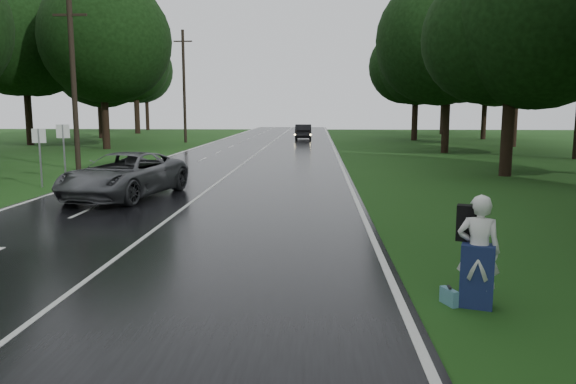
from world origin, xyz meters
TOP-DOWN VIEW (x-y plane):
  - ground at (0.00, 0.00)m, footprint 160.00×160.00m
  - road at (0.00, 20.00)m, footprint 12.00×140.00m
  - lane_center at (0.00, 20.00)m, footprint 0.12×140.00m
  - grey_car at (-2.71, 10.78)m, footprint 3.85×6.33m
  - far_car at (2.94, 49.93)m, footprint 1.79×4.90m
  - hitchhiker at (7.04, 0.00)m, footprint 0.80×0.77m
  - suitcase at (6.61, 0.05)m, footprint 0.25×0.40m
  - utility_pole_mid at (-8.50, 19.93)m, footprint 1.80×0.28m
  - utility_pole_far at (-8.50, 44.46)m, footprint 1.80×0.28m
  - road_sign_a at (-7.20, 13.38)m, footprint 0.59×0.10m
  - road_sign_b at (-7.20, 15.59)m, footprint 0.62×0.10m
  - tree_left_e at (-12.96, 35.53)m, footprint 9.67×9.67m
  - tree_left_f at (-17.52, 46.91)m, footprint 8.85×8.85m
  - tree_right_d at (13.66, 18.41)m, footprint 8.17×8.17m
  - tree_right_e at (14.00, 32.87)m, footprint 8.98×8.98m
  - tree_right_f at (14.63, 49.59)m, footprint 9.07×9.07m

SIDE VIEW (x-z plane):
  - ground at x=0.00m, z-range 0.00..0.00m
  - utility_pole_mid at x=-8.50m, z-range -4.50..4.50m
  - utility_pole_far at x=-8.50m, z-range -5.38..5.38m
  - road_sign_a at x=-7.20m, z-range -1.23..1.23m
  - road_sign_b at x=-7.20m, z-range -1.29..1.29m
  - tree_left_e at x=-12.96m, z-range -7.56..7.56m
  - tree_left_f at x=-17.52m, z-range -6.92..6.92m
  - tree_right_d at x=13.66m, z-range -6.38..6.38m
  - tree_right_e at x=14.00m, z-range -7.02..7.02m
  - tree_right_f at x=14.63m, z-range -7.09..7.09m
  - road at x=0.00m, z-range 0.00..0.04m
  - lane_center at x=0.00m, z-range 0.04..0.05m
  - suitcase at x=6.61m, z-range 0.00..0.28m
  - far_car at x=2.94m, z-range 0.04..1.65m
  - grey_car at x=-2.71m, z-range 0.04..1.68m
  - hitchhiker at x=7.04m, z-range -0.07..1.83m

